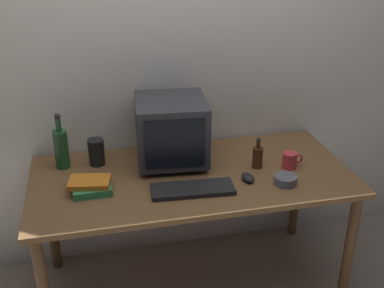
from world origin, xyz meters
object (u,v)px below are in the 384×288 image
(book_stack, at_px, (91,186))
(metal_canister, at_px, (96,152))
(bottle_short, at_px, (257,156))
(computer_mouse, at_px, (248,177))
(cd_spindle, at_px, (285,180))
(crt_monitor, at_px, (171,131))
(bottle_tall, at_px, (61,147))
(keyboard, at_px, (193,189))
(mug, at_px, (290,160))

(book_stack, distance_m, metal_canister, 0.30)
(bottle_short, xyz_separation_m, book_stack, (-0.91, -0.06, -0.04))
(computer_mouse, height_order, book_stack, book_stack)
(cd_spindle, distance_m, metal_canister, 1.04)
(crt_monitor, bearing_deg, metal_canister, 171.18)
(bottle_tall, distance_m, bottle_short, 1.07)
(cd_spindle, bearing_deg, keyboard, 176.34)
(book_stack, distance_m, cd_spindle, 1.00)
(keyboard, bearing_deg, metal_canister, 141.99)
(keyboard, height_order, computer_mouse, computer_mouse)
(bottle_tall, bearing_deg, bottle_short, -12.65)
(crt_monitor, xyz_separation_m, keyboard, (0.04, -0.34, -0.18))
(crt_monitor, height_order, metal_canister, crt_monitor)
(computer_mouse, distance_m, cd_spindle, 0.19)
(keyboard, xyz_separation_m, bottle_short, (0.41, 0.18, 0.05))
(crt_monitor, bearing_deg, computer_mouse, -40.55)
(mug, height_order, cd_spindle, mug)
(crt_monitor, bearing_deg, keyboard, -82.79)
(bottle_short, height_order, metal_canister, bottle_short)
(computer_mouse, relative_size, book_stack, 0.45)
(keyboard, relative_size, cd_spindle, 3.50)
(keyboard, bearing_deg, crt_monitor, 100.94)
(metal_canister, bearing_deg, computer_mouse, -25.49)
(book_stack, bearing_deg, cd_spindle, -8.43)
(mug, distance_m, metal_canister, 1.07)
(bottle_short, bearing_deg, computer_mouse, -126.05)
(mug, bearing_deg, crt_monitor, 161.07)
(book_stack, bearing_deg, crt_monitor, 26.54)
(computer_mouse, distance_m, bottle_short, 0.18)
(crt_monitor, height_order, computer_mouse, crt_monitor)
(bottle_short, relative_size, mug, 1.50)
(crt_monitor, relative_size, bottle_tall, 1.30)
(mug, xyz_separation_m, metal_canister, (-1.04, 0.28, 0.03))
(mug, bearing_deg, keyboard, -167.42)
(mug, bearing_deg, computer_mouse, -162.44)
(bottle_short, bearing_deg, keyboard, -156.21)
(bottle_tall, height_order, book_stack, bottle_tall)
(bottle_short, distance_m, metal_canister, 0.89)
(computer_mouse, distance_m, metal_canister, 0.85)
(mug, distance_m, cd_spindle, 0.19)
(crt_monitor, height_order, bottle_tall, crt_monitor)
(keyboard, distance_m, cd_spindle, 0.49)
(computer_mouse, bearing_deg, cd_spindle, -26.51)
(crt_monitor, distance_m, cd_spindle, 0.67)
(computer_mouse, xyz_separation_m, metal_canister, (-0.76, 0.36, 0.06))
(keyboard, height_order, book_stack, book_stack)
(bottle_short, relative_size, book_stack, 0.80)
(bottle_short, xyz_separation_m, mug, (0.17, -0.05, -0.02))
(computer_mouse, xyz_separation_m, mug, (0.27, 0.09, 0.03))
(bottle_short, relative_size, metal_canister, 1.20)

